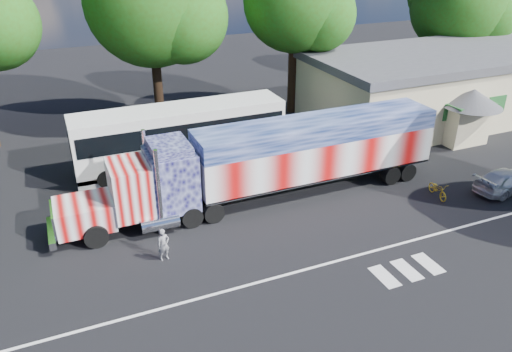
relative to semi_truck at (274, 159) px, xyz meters
name	(u,v)px	position (x,y,z in m)	size (l,w,h in m)	color
ground	(280,235)	(-1.32, -3.65, -2.37)	(100.00, 100.00, 0.00)	black
lane_markings	(350,269)	(0.39, -7.42, -2.36)	(30.00, 2.67, 0.01)	silver
semi_truck	(274,159)	(0.00, 0.00, 0.00)	(21.59, 3.41, 4.60)	black
coach_bus	(181,136)	(-3.50, 6.31, -0.38)	(13.18, 3.07, 3.84)	white
hall_building	(448,84)	(18.60, 7.20, 0.25)	(22.40, 12.80, 5.20)	beige
parked_car	(508,180)	(12.81, -4.54, -1.73)	(1.80, 4.43, 1.29)	silver
woman	(164,245)	(-7.06, -3.40, -1.57)	(0.58, 0.38, 1.59)	slate
bicycle	(438,189)	(8.60, -3.58, -1.91)	(0.61, 1.75, 0.92)	gold
tree_ne_a	(296,1)	(7.78, 12.90, 6.37)	(8.25, 7.86, 12.74)	black
tree_far_ne	(460,5)	(25.43, 14.29, 5.01)	(9.22, 8.78, 11.82)	black
tree_n_mid	(153,2)	(-2.84, 14.35, 6.68)	(9.76, 9.29, 13.76)	black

